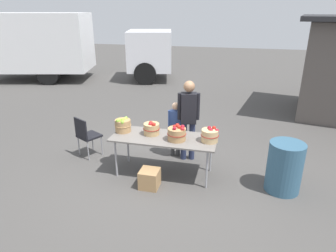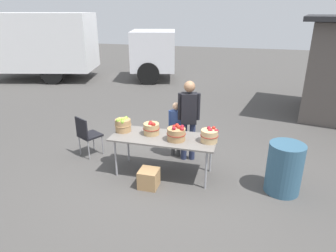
{
  "view_description": "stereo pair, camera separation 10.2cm",
  "coord_description": "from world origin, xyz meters",
  "views": [
    {
      "loc": [
        1.27,
        -4.77,
        2.92
      ],
      "look_at": [
        0.0,
        0.3,
        0.85
      ],
      "focal_mm": 31.92,
      "sensor_mm": 36.0,
      "label": 1
    },
    {
      "loc": [
        1.37,
        -4.75,
        2.92
      ],
      "look_at": [
        0.0,
        0.3,
        0.85
      ],
      "focal_mm": 31.92,
      "sensor_mm": 36.0,
      "label": 2
    }
  ],
  "objects": [
    {
      "name": "produce_crate",
      "position": [
        -0.13,
        -0.5,
        0.16
      ],
      "size": [
        0.33,
        0.33,
        0.33
      ],
      "primitive_type": "cube",
      "color": "#A87F51",
      "rests_on": "ground"
    },
    {
      "name": "apple_basket_red_0",
      "position": [
        -0.25,
        0.07,
        0.86
      ],
      "size": [
        0.31,
        0.31,
        0.26
      ],
      "color": "tan",
      "rests_on": "market_table"
    },
    {
      "name": "apple_basket_green_0",
      "position": [
        -0.82,
        0.07,
        0.88
      ],
      "size": [
        0.31,
        0.31,
        0.28
      ],
      "color": "#A87F51",
      "rests_on": "market_table"
    },
    {
      "name": "market_table",
      "position": [
        0.0,
        0.0,
        0.71
      ],
      "size": [
        1.9,
        0.76,
        0.75
      ],
      "color": "slate",
      "rests_on": "ground"
    },
    {
      "name": "ground_plane",
      "position": [
        0.0,
        0.0,
        0.0
      ],
      "size": [
        40.0,
        40.0,
        0.0
      ],
      "primitive_type": "plane",
      "color": "#474442"
    },
    {
      "name": "trash_barrel",
      "position": [
        2.1,
        -0.04,
        0.44
      ],
      "size": [
        0.58,
        0.58,
        0.88
      ],
      "primitive_type": "cylinder",
      "color": "#335972",
      "rests_on": "ground"
    },
    {
      "name": "apple_basket_red_1",
      "position": [
        0.25,
        -0.06,
        0.87
      ],
      "size": [
        0.34,
        0.34,
        0.28
      ],
      "color": "#A87F51",
      "rests_on": "market_table"
    },
    {
      "name": "box_truck",
      "position": [
        -6.12,
        6.77,
        1.49
      ],
      "size": [
        7.99,
        3.97,
        2.75
      ],
      "rotation": [
        0.0,
        0.0,
        0.25
      ],
      "color": "white",
      "rests_on": "ground"
    },
    {
      "name": "vendor_adult",
      "position": [
        0.32,
        0.7,
        0.97
      ],
      "size": [
        0.43,
        0.28,
        1.64
      ],
      "rotation": [
        0.0,
        0.0,
        3.36
      ],
      "color": "#262D4C",
      "rests_on": "ground"
    },
    {
      "name": "folding_chair",
      "position": [
        -1.74,
        0.3,
        0.51
      ],
      "size": [
        0.54,
        0.54,
        0.86
      ],
      "rotation": [
        0.0,
        0.0,
        2.65
      ],
      "color": "black",
      "rests_on": "ground"
    },
    {
      "name": "apple_basket_red_2",
      "position": [
        0.82,
        0.02,
        0.87
      ],
      "size": [
        0.31,
        0.31,
        0.26
      ],
      "color": "tan",
      "rests_on": "market_table"
    },
    {
      "name": "child_customer",
      "position": [
        0.04,
        0.79,
        0.69
      ],
      "size": [
        0.31,
        0.18,
        1.17
      ],
      "rotation": [
        0.0,
        0.0,
        3.29
      ],
      "color": "#3F3F3F",
      "rests_on": "ground"
    }
  ]
}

